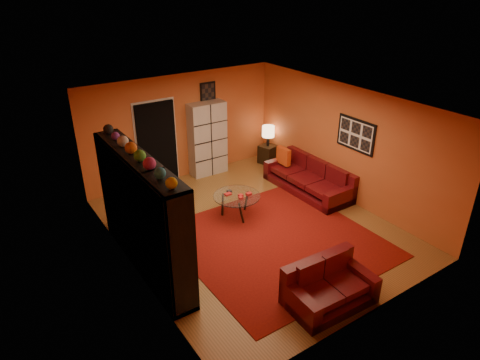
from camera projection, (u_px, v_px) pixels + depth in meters
floor at (252, 227)px, 8.79m from camera, size 6.00×6.00×0.00m
ceiling at (254, 104)px, 7.64m from camera, size 6.00×6.00×0.00m
wall_back at (182, 127)px, 10.45m from camera, size 6.00×0.00×6.00m
wall_front at (377, 244)px, 5.98m from camera, size 6.00×0.00×6.00m
wall_left at (128, 205)px, 6.97m from camera, size 0.00×6.00×6.00m
wall_right at (345, 143)px, 9.47m from camera, size 0.00×6.00×6.00m
rug at (277, 241)px, 8.32m from camera, size 3.60×3.60×0.01m
doorway at (157, 144)px, 10.20m from camera, size 0.95×0.10×2.04m
wall_art_right at (356, 135)px, 9.10m from camera, size 0.03×1.00×0.70m
wall_art_back at (208, 93)px, 10.48m from camera, size 0.42×0.03×0.52m
entertainment_unit at (142, 215)px, 7.19m from camera, size 0.45×3.00×2.10m
tv at (144, 214)px, 7.29m from camera, size 1.01×0.13×0.58m
sofa at (311, 179)px, 10.18m from camera, size 0.95×2.28×0.85m
loveseat at (327, 286)px, 6.72m from camera, size 1.41×0.88×0.85m
throw_pillow at (284, 156)px, 10.55m from camera, size 0.12×0.42×0.42m
coffee_table at (237, 198)px, 8.98m from camera, size 0.99×0.99×0.50m
storage_cabinet at (207, 139)px, 10.76m from camera, size 0.94×0.43×1.87m
bowl_chair at (165, 192)px, 9.48m from camera, size 0.74×0.74×0.60m
side_table at (268, 154)px, 11.63m from camera, size 0.49×0.49×0.50m
table_lamp at (268, 132)px, 11.35m from camera, size 0.33×0.33×0.55m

